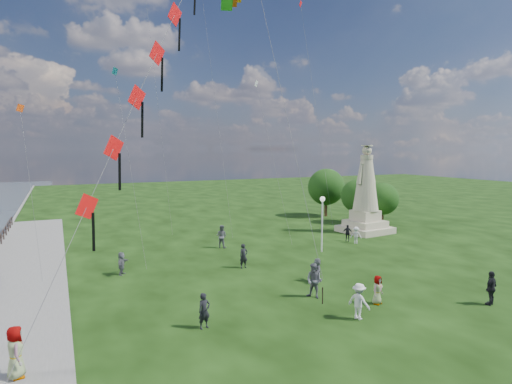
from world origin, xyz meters
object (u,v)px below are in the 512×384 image
person_8 (356,235)px  person_0 (204,311)px  person_9 (347,233)px  person_10 (16,355)px  lamppost (322,212)px  person_7 (222,236)px  person_11 (317,270)px  person_4 (377,290)px  person_1 (314,281)px  person_6 (244,256)px  statue (366,200)px  person_5 (122,263)px  person_2 (359,301)px  person_3 (491,288)px

person_8 → person_0: bearing=-107.6°
person_9 → person_10: (-24.50, -13.64, 0.20)m
lamppost → person_10: bearing=-150.8°
person_7 → person_11: (2.12, -10.96, -0.21)m
person_0 → person_4: 9.20m
person_1 → person_6: 7.10m
lamppost → person_0: lamppost is taller
statue → person_5: size_ratio=5.64×
person_6 → person_2: bearing=-88.3°
lamppost → person_6: (-7.42, -1.64, -2.34)m
person_1 → person_3: 9.10m
person_3 → person_2: bearing=-24.4°
person_10 → person_6: bearing=-61.7°
person_8 → person_9: person_9 is taller
person_4 → person_7: person_7 is taller
person_7 → person_8: size_ratio=1.31×
statue → person_9: (-4.00, -2.52, -2.46)m
lamppost → person_5: lamppost is taller
person_3 → person_10: person_10 is taller
person_6 → person_11: (2.88, -4.65, -0.10)m
statue → person_4: bearing=-134.6°
person_0 → person_3: (14.41, -3.50, 0.08)m
person_0 → person_10: (-7.33, -1.40, 0.11)m
person_7 → person_3: bearing=164.2°
person_4 → person_5: size_ratio=1.01×
person_0 → person_10: bearing=178.1°
person_2 → person_8: bearing=-59.2°
person_10 → person_11: 16.51m
person_0 → person_11: person_0 is taller
person_8 → person_10: person_10 is taller
lamppost → person_4: bearing=-109.3°
person_1 → person_10: 14.25m
person_1 → person_6: size_ratio=1.14×
person_0 → person_10: 7.46m
person_5 → person_8: bearing=-58.7°
person_1 → person_2: 3.38m
person_9 → statue: bearing=74.2°
lamppost → person_4: size_ratio=2.90×
person_3 → person_8: (2.86, 14.68, -0.17)m
lamppost → person_6: 7.95m
person_6 → person_8: bearing=7.4°
person_5 → person_11: 12.47m
person_5 → person_9: bearing=-55.5°
statue → person_1: (-14.50, -13.49, -2.24)m
lamppost → person_5: (-15.16, 0.25, -2.42)m
person_1 → person_0: bearing=-112.0°
person_1 → person_8: bearing=100.2°
person_8 → person_9: (-0.10, 1.07, 0.00)m
person_2 → person_6: (-1.49, 10.36, -0.03)m
person_1 → person_10: size_ratio=1.02×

